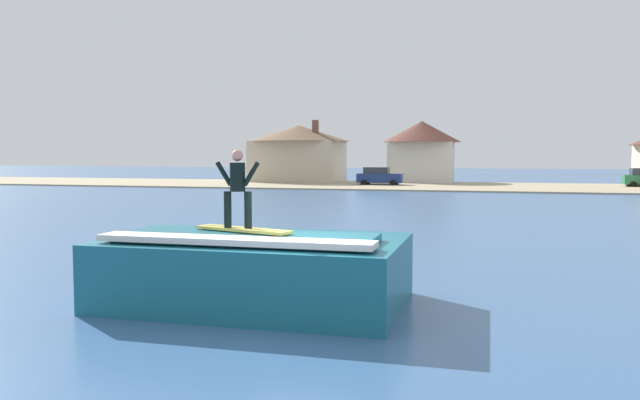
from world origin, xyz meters
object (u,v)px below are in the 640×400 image
object	(u,v)px
surfboard	(243,229)
house_small_cottage	(422,147)
wave_crest	(255,269)
surfer	(238,185)
house_with_chimney	(299,150)
car_near_shore	(379,176)

from	to	relation	value
surfboard	house_small_cottage	xyz separation A→B (m)	(-2.32, 57.92, 2.35)
wave_crest	surfer	size ratio (longest dim) A/B	3.79
surfer	house_small_cottage	distance (m)	57.98
surfboard	surfer	size ratio (longest dim) A/B	1.40
surfboard	house_with_chimney	world-z (taller)	house_with_chimney
surfboard	car_near_shore	distance (m)	50.33
surfboard	car_near_shore	xyz separation A→B (m)	(-5.67, 50.00, -0.67)
surfer	car_near_shore	bearing A→B (deg)	96.34
surfer	house_small_cottage	bearing A→B (deg)	92.18
surfer	house_with_chimney	size ratio (longest dim) A/B	0.14
wave_crest	surfer	xyz separation A→B (m)	(-0.31, -0.17, 1.81)
house_with_chimney	house_small_cottage	world-z (taller)	house_with_chimney
house_with_chimney	surfer	bearing A→B (deg)	-74.27
wave_crest	house_with_chimney	distance (m)	58.20
car_near_shore	house_with_chimney	world-z (taller)	house_with_chimney
wave_crest	house_with_chimney	bearing A→B (deg)	106.07
wave_crest	house_with_chimney	world-z (taller)	house_with_chimney
car_near_shore	house_with_chimney	bearing A→B (deg)	149.50
house_with_chimney	house_small_cottage	bearing A→B (deg)	7.94
wave_crest	car_near_shore	world-z (taller)	car_near_shore
house_small_cottage	surfboard	bearing A→B (deg)	-87.71
car_near_shore	house_small_cottage	distance (m)	9.11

